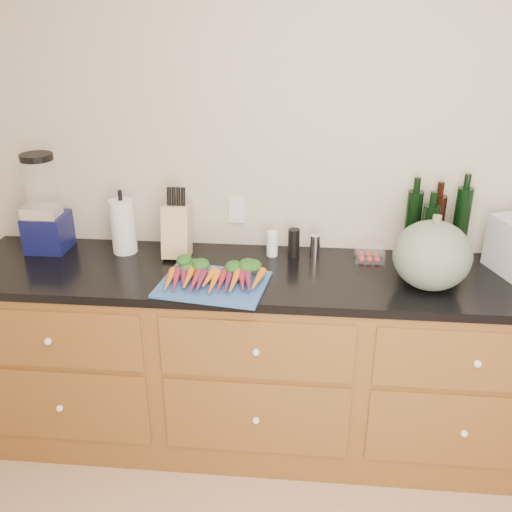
# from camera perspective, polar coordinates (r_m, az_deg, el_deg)

# --- Properties ---
(wall_back) EXTENTS (4.10, 0.05, 2.60)m
(wall_back) POSITION_cam_1_polar(r_m,az_deg,el_deg) (2.76, 10.69, 7.81)
(wall_back) COLOR beige
(wall_back) RESTS_ON ground
(cabinets) EXTENTS (3.60, 0.64, 0.90)m
(cabinets) POSITION_cam_1_polar(r_m,az_deg,el_deg) (2.83, 9.89, -10.89)
(cabinets) COLOR brown
(cabinets) RESTS_ON ground
(countertop) EXTENTS (3.64, 0.62, 0.04)m
(countertop) POSITION_cam_1_polar(r_m,az_deg,el_deg) (2.59, 10.61, -2.31)
(countertop) COLOR black
(countertop) RESTS_ON cabinets
(cutting_board) EXTENTS (0.49, 0.40, 0.01)m
(cutting_board) POSITION_cam_1_polar(r_m,az_deg,el_deg) (2.45, -4.32, -2.84)
(cutting_board) COLOR #2D58AA
(cutting_board) RESTS_ON countertop
(carrots) EXTENTS (0.41, 0.28, 0.05)m
(carrots) POSITION_cam_1_polar(r_m,az_deg,el_deg) (2.47, -4.22, -1.93)
(carrots) COLOR orange
(carrots) RESTS_ON cutting_board
(squash) EXTENTS (0.33, 0.33, 0.29)m
(squash) POSITION_cam_1_polar(r_m,az_deg,el_deg) (2.49, 17.20, 0.07)
(squash) COLOR #536353
(squash) RESTS_ON countertop
(blender_appliance) EXTENTS (0.19, 0.19, 0.48)m
(blender_appliance) POSITION_cam_1_polar(r_m,az_deg,el_deg) (2.91, -20.41, 4.42)
(blender_appliance) COLOR #0E1044
(blender_appliance) RESTS_ON countertop
(paper_towel) EXTENTS (0.12, 0.12, 0.26)m
(paper_towel) POSITION_cam_1_polar(r_m,az_deg,el_deg) (2.80, -13.14, 2.91)
(paper_towel) COLOR silver
(paper_towel) RESTS_ON countertop
(knife_block) EXTENTS (0.12, 0.12, 0.25)m
(knife_block) POSITION_cam_1_polar(r_m,az_deg,el_deg) (2.72, -7.91, 2.46)
(knife_block) COLOR tan
(knife_block) RESTS_ON countertop
(grinder_salt) EXTENTS (0.05, 0.05, 0.12)m
(grinder_salt) POSITION_cam_1_polar(r_m,az_deg,el_deg) (2.71, 1.64, 1.25)
(grinder_salt) COLOR white
(grinder_salt) RESTS_ON countertop
(grinder_pepper) EXTENTS (0.06, 0.06, 0.14)m
(grinder_pepper) POSITION_cam_1_polar(r_m,az_deg,el_deg) (2.71, 3.80, 1.32)
(grinder_pepper) COLOR black
(grinder_pepper) RESTS_ON countertop
(canister_chrome) EXTENTS (0.05, 0.05, 0.11)m
(canister_chrome) POSITION_cam_1_polar(r_m,az_deg,el_deg) (2.71, 5.92, 0.98)
(canister_chrome) COLOR silver
(canister_chrome) RESTS_ON countertop
(tomato_box) EXTENTS (0.13, 0.11, 0.06)m
(tomato_box) POSITION_cam_1_polar(r_m,az_deg,el_deg) (2.73, 11.27, 0.21)
(tomato_box) COLOR white
(tomato_box) RESTS_ON countertop
(bottles) EXTENTS (0.29, 0.15, 0.35)m
(bottles) POSITION_cam_1_polar(r_m,az_deg,el_deg) (2.76, 17.45, 2.72)
(bottles) COLOR black
(bottles) RESTS_ON countertop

